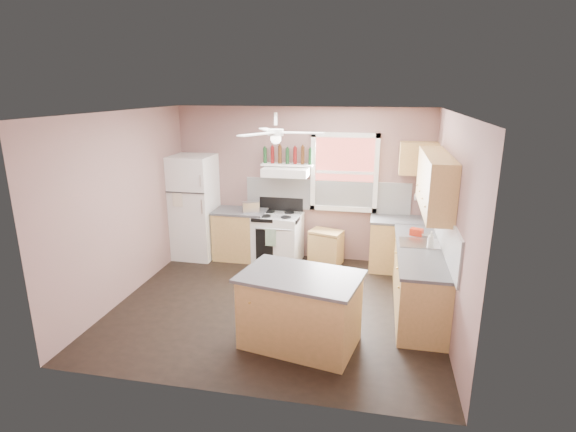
% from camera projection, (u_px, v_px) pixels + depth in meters
% --- Properties ---
extents(floor, '(4.50, 4.50, 0.00)m').
position_uv_depth(floor, '(277.00, 305.00, 6.45)').
color(floor, black).
rests_on(floor, ground).
extents(ceiling, '(4.50, 4.50, 0.00)m').
position_uv_depth(ceiling, '(276.00, 112.00, 5.71)').
color(ceiling, white).
rests_on(ceiling, ground).
extents(wall_back, '(4.50, 0.05, 2.70)m').
position_uv_depth(wall_back, '(302.00, 184.00, 7.99)').
color(wall_back, '#805E59').
rests_on(wall_back, ground).
extents(wall_right, '(0.05, 4.00, 2.70)m').
position_uv_depth(wall_right, '(452.00, 224.00, 5.64)').
color(wall_right, '#805E59').
rests_on(wall_right, ground).
extents(wall_left, '(0.05, 4.00, 2.70)m').
position_uv_depth(wall_left, '(124.00, 206.00, 6.51)').
color(wall_left, '#805E59').
rests_on(wall_left, ground).
extents(backsplash_back, '(2.90, 0.03, 0.55)m').
position_uv_depth(backsplash_back, '(326.00, 196.00, 7.91)').
color(backsplash_back, white).
rests_on(backsplash_back, wall_back).
extents(backsplash_right, '(0.03, 2.60, 0.55)m').
position_uv_depth(backsplash_right, '(445.00, 230.00, 5.98)').
color(backsplash_right, white).
rests_on(backsplash_right, wall_right).
extents(window_view, '(1.00, 0.02, 1.20)m').
position_uv_depth(window_view, '(344.00, 172.00, 7.73)').
color(window_view, maroon).
rests_on(window_view, wall_back).
extents(window_frame, '(1.16, 0.07, 1.36)m').
position_uv_depth(window_frame, '(344.00, 173.00, 7.71)').
color(window_frame, white).
rests_on(window_frame, wall_back).
extents(refrigerator, '(0.80, 0.78, 1.86)m').
position_uv_depth(refrigerator, '(193.00, 207.00, 8.12)').
color(refrigerator, white).
rests_on(refrigerator, floor).
extents(base_cabinet_left, '(0.90, 0.60, 0.86)m').
position_uv_depth(base_cabinet_left, '(241.00, 235.00, 8.14)').
color(base_cabinet_left, '#A88546').
rests_on(base_cabinet_left, floor).
extents(counter_left, '(0.92, 0.62, 0.04)m').
position_uv_depth(counter_left, '(240.00, 211.00, 8.01)').
color(counter_left, '#444447').
rests_on(counter_left, base_cabinet_left).
extents(toaster, '(0.32, 0.25, 0.18)m').
position_uv_depth(toaster, '(251.00, 207.00, 7.87)').
color(toaster, silver).
rests_on(toaster, counter_left).
extents(stove, '(0.85, 0.71, 0.86)m').
position_uv_depth(stove, '(278.00, 238.00, 7.98)').
color(stove, white).
rests_on(stove, floor).
extents(range_hood, '(0.78, 0.50, 0.14)m').
position_uv_depth(range_hood, '(286.00, 172.00, 7.70)').
color(range_hood, white).
rests_on(range_hood, wall_back).
extents(bottle_shelf, '(0.90, 0.26, 0.03)m').
position_uv_depth(bottle_shelf, '(287.00, 165.00, 7.78)').
color(bottle_shelf, white).
rests_on(bottle_shelf, range_hood).
extents(cart, '(0.63, 0.51, 0.54)m').
position_uv_depth(cart, '(326.00, 248.00, 7.92)').
color(cart, '#A88546').
rests_on(cart, floor).
extents(base_cabinet_corner, '(1.00, 0.60, 0.86)m').
position_uv_depth(base_cabinet_corner, '(400.00, 246.00, 7.60)').
color(base_cabinet_corner, '#A88546').
rests_on(base_cabinet_corner, floor).
extents(base_cabinet_right, '(0.60, 2.20, 0.86)m').
position_uv_depth(base_cabinet_right, '(418.00, 280.00, 6.24)').
color(base_cabinet_right, '#A88546').
rests_on(base_cabinet_right, floor).
extents(counter_corner, '(1.02, 0.62, 0.04)m').
position_uv_depth(counter_corner, '(402.00, 220.00, 7.47)').
color(counter_corner, '#444447').
rests_on(counter_corner, base_cabinet_corner).
extents(counter_right, '(0.62, 2.22, 0.04)m').
position_uv_depth(counter_right, '(420.00, 249.00, 6.12)').
color(counter_right, '#444447').
rests_on(counter_right, base_cabinet_right).
extents(sink, '(0.55, 0.45, 0.03)m').
position_uv_depth(sink, '(419.00, 244.00, 6.30)').
color(sink, silver).
rests_on(sink, counter_right).
extents(faucet, '(0.03, 0.03, 0.14)m').
position_uv_depth(faucet, '(431.00, 239.00, 6.25)').
color(faucet, silver).
rests_on(faucet, sink).
extents(upper_cabinet_right, '(0.33, 1.80, 0.76)m').
position_uv_depth(upper_cabinet_right, '(435.00, 182.00, 6.03)').
color(upper_cabinet_right, '#A88546').
rests_on(upper_cabinet_right, wall_right).
extents(upper_cabinet_corner, '(0.60, 0.33, 0.52)m').
position_uv_depth(upper_cabinet_corner, '(418.00, 158.00, 7.28)').
color(upper_cabinet_corner, '#A88546').
rests_on(upper_cabinet_corner, wall_back).
extents(paper_towel, '(0.26, 0.12, 0.12)m').
position_uv_depth(paper_towel, '(423.00, 197.00, 7.46)').
color(paper_towel, white).
rests_on(paper_towel, wall_back).
extents(island, '(1.45, 1.07, 0.86)m').
position_uv_depth(island, '(300.00, 311.00, 5.36)').
color(island, '#A88546').
rests_on(island, floor).
extents(island_top, '(1.54, 1.16, 0.04)m').
position_uv_depth(island_top, '(300.00, 276.00, 5.24)').
color(island_top, '#444447').
rests_on(island_top, island).
extents(ceiling_fan_hub, '(0.20, 0.20, 0.08)m').
position_uv_depth(ceiling_fan_hub, '(276.00, 132.00, 5.78)').
color(ceiling_fan_hub, white).
rests_on(ceiling_fan_hub, ceiling).
extents(soap_bottle, '(0.11, 0.11, 0.24)m').
position_uv_depth(soap_bottle, '(431.00, 240.00, 6.07)').
color(soap_bottle, silver).
rests_on(soap_bottle, counter_right).
extents(red_caddy, '(0.21, 0.18, 0.10)m').
position_uv_depth(red_caddy, '(417.00, 232.00, 6.63)').
color(red_caddy, '#B2240F').
rests_on(red_caddy, counter_right).
extents(wine_bottles, '(0.86, 0.06, 0.31)m').
position_uv_depth(wine_bottles, '(288.00, 155.00, 7.74)').
color(wine_bottles, '#143819').
rests_on(wine_bottles, bottle_shelf).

